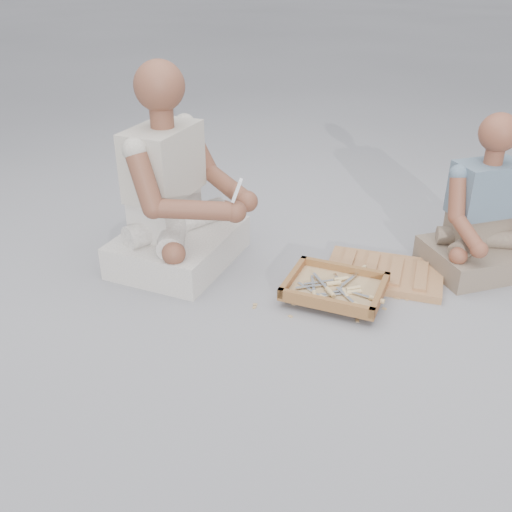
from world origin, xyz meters
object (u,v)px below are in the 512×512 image
at_px(craftsman, 175,200).
at_px(companion, 484,220).
at_px(tool_tray, 335,288).
at_px(carved_panel, 384,273).

relative_size(craftsman, companion, 1.28).
bearing_deg(companion, tool_tray, 4.35).
bearing_deg(tool_tray, carved_panel, 60.15).
distance_m(carved_panel, craftsman, 1.11).
height_order(carved_panel, craftsman, craftsman).
bearing_deg(companion, carved_panel, -6.12).
xyz_separation_m(tool_tray, companion, (0.59, 0.58, 0.21)).
bearing_deg(tool_tray, craftsman, 177.52).
relative_size(carved_panel, tool_tray, 1.27).
bearing_deg(craftsman, companion, 110.64).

